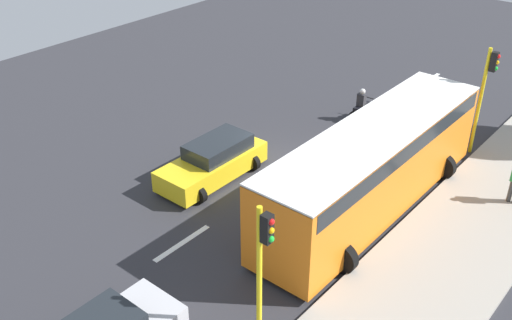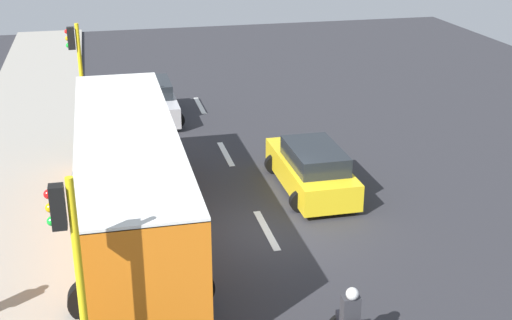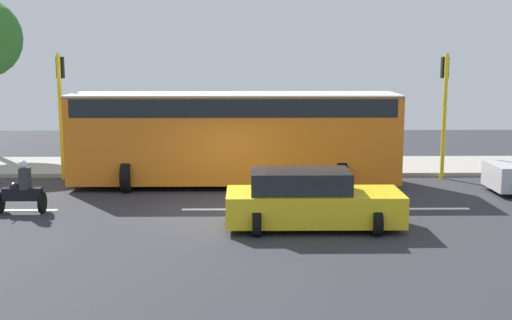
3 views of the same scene
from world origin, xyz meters
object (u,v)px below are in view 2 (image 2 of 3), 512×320
object	(u,v)px
car_yellow_cab	(311,169)
city_bus	(129,176)
traffic_light_midblock	(78,69)
car_silver	(153,102)
traffic_light_corner	(72,264)

from	to	relation	value
car_yellow_cab	city_bus	size ratio (longest dim) A/B	0.41
traffic_light_midblock	car_silver	bearing A→B (deg)	-134.01
traffic_light_corner	traffic_light_midblock	bearing A→B (deg)	-90.00
car_silver	traffic_light_midblock	world-z (taller)	traffic_light_midblock
car_yellow_cab	car_silver	bearing A→B (deg)	-63.58
city_bus	traffic_light_midblock	size ratio (longest dim) A/B	2.44
car_yellow_cab	traffic_light_midblock	size ratio (longest dim) A/B	1.01
car_silver	traffic_light_corner	xyz separation A→B (m)	(2.74, 16.57, 2.22)
car_yellow_cab	traffic_light_corner	world-z (taller)	traffic_light_corner
traffic_light_midblock	car_yellow_cab	bearing A→B (deg)	141.50
car_silver	traffic_light_midblock	bearing A→B (deg)	45.99
car_silver	car_yellow_cab	distance (m)	9.26
city_bus	traffic_light_corner	world-z (taller)	traffic_light_corner
traffic_light_corner	traffic_light_midblock	size ratio (longest dim) A/B	1.00
car_silver	traffic_light_corner	size ratio (longest dim) A/B	0.87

